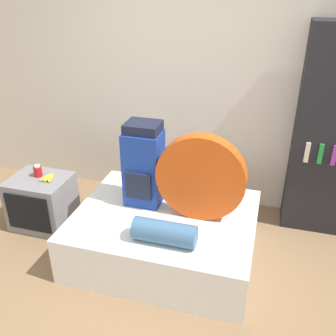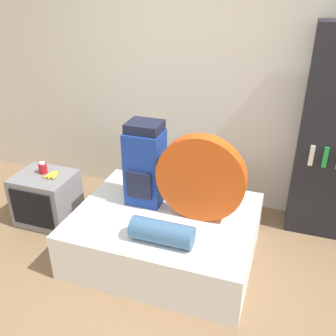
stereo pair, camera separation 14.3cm
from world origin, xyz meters
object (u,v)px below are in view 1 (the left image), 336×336
object	(u,v)px
sleeping_roll	(164,232)
canister	(38,171)
backpack	(144,165)
television	(42,202)
bookshelf	(335,135)
tent_bag	(201,178)

from	to	relation	value
sleeping_roll	canister	size ratio (longest dim) A/B	4.16
backpack	television	world-z (taller)	backpack
sleeping_roll	television	distance (m)	1.53
backpack	television	size ratio (longest dim) A/B	1.33
backpack	bookshelf	bearing A→B (deg)	24.46
backpack	bookshelf	xyz separation A→B (m)	(1.61, 0.73, 0.18)
sleeping_roll	tent_bag	bearing A→B (deg)	66.83
backpack	sleeping_roll	xyz separation A→B (m)	(0.35, -0.53, -0.28)
canister	backpack	bearing A→B (deg)	-0.52
television	canister	xyz separation A→B (m)	(-0.03, 0.05, 0.32)
television	canister	distance (m)	0.32
television	canister	size ratio (longest dim) A/B	4.78
backpack	television	bearing A→B (deg)	-177.82
sleeping_roll	television	xyz separation A→B (m)	(-1.43, 0.49, -0.26)
canister	bookshelf	bearing A→B (deg)	14.87
sleeping_roll	bookshelf	xyz separation A→B (m)	(1.26, 1.26, 0.46)
bookshelf	canister	bearing A→B (deg)	-165.13
sleeping_roll	canister	distance (m)	1.55
backpack	television	distance (m)	1.21
sleeping_roll	television	bearing A→B (deg)	161.22
backpack	tent_bag	size ratio (longest dim) A/B	1.01
backpack	tent_bag	world-z (taller)	backpack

